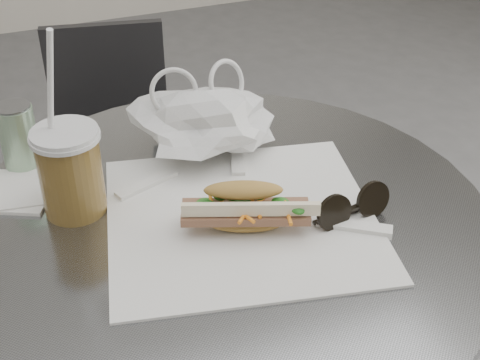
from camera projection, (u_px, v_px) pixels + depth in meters
name	position (u px, v px, depth m)	size (l,w,h in m)	color
cafe_table	(226.00, 348.00, 1.09)	(0.76, 0.76, 0.74)	slate
chair_far	(119.00, 188.00, 1.73)	(0.38, 0.40, 0.71)	#2A2A2C
sandwich_paper	(241.00, 217.00, 0.93)	(0.37, 0.35, 0.00)	white
banh_mi	(245.00, 208.00, 0.89)	(0.22, 0.15, 0.07)	#A6833F
iced_coffee	(70.00, 170.00, 0.91)	(0.09, 0.09, 0.28)	brown
sunglasses	(352.00, 208.00, 0.92)	(0.12, 0.04, 0.05)	black
plastic_bag	(206.00, 124.00, 1.05)	(0.21, 0.16, 0.11)	silver
napkin_stack	(16.00, 191.00, 0.98)	(0.14, 0.14, 0.01)	white
drink_can	(19.00, 137.00, 1.01)	(0.06, 0.06, 0.11)	#59995B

